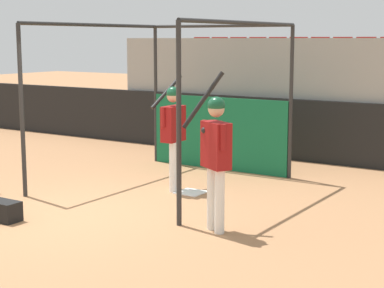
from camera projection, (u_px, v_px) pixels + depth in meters
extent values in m
plane|color=#A8754C|center=(76.00, 214.00, 9.32)|extent=(60.00, 60.00, 0.00)
cube|color=black|center=(254.00, 127.00, 13.85)|extent=(24.00, 0.12, 1.28)
cube|color=#9E9E99|center=(280.00, 94.00, 14.79)|extent=(7.05, 2.40, 2.53)
cube|color=maroon|center=(163.00, 88.00, 15.59)|extent=(0.45, 0.40, 0.10)
cube|color=maroon|center=(167.00, 78.00, 15.71)|extent=(0.45, 0.06, 0.40)
cube|color=maroon|center=(182.00, 89.00, 15.30)|extent=(0.45, 0.40, 0.10)
cube|color=maroon|center=(186.00, 79.00, 15.41)|extent=(0.45, 0.06, 0.40)
cube|color=maroon|center=(201.00, 90.00, 15.00)|extent=(0.45, 0.40, 0.10)
cube|color=maroon|center=(205.00, 80.00, 15.12)|extent=(0.45, 0.06, 0.40)
cube|color=maroon|center=(221.00, 91.00, 14.71)|extent=(0.45, 0.40, 0.10)
cube|color=maroon|center=(225.00, 81.00, 14.82)|extent=(0.45, 0.06, 0.40)
cube|color=maroon|center=(242.00, 92.00, 14.42)|extent=(0.45, 0.40, 0.10)
cube|color=maroon|center=(246.00, 81.00, 14.53)|extent=(0.45, 0.06, 0.40)
cube|color=maroon|center=(264.00, 93.00, 14.12)|extent=(0.45, 0.40, 0.10)
cube|color=maroon|center=(268.00, 82.00, 14.23)|extent=(0.45, 0.06, 0.40)
cube|color=maroon|center=(287.00, 94.00, 13.83)|extent=(0.45, 0.40, 0.10)
cube|color=maroon|center=(291.00, 83.00, 13.94)|extent=(0.45, 0.06, 0.40)
cube|color=maroon|center=(311.00, 96.00, 13.53)|extent=(0.45, 0.40, 0.10)
cube|color=maroon|center=(315.00, 84.00, 13.64)|extent=(0.45, 0.06, 0.40)
cube|color=maroon|center=(336.00, 97.00, 13.24)|extent=(0.45, 0.40, 0.10)
cube|color=maroon|center=(340.00, 85.00, 13.35)|extent=(0.45, 0.06, 0.40)
cube|color=maroon|center=(362.00, 98.00, 12.94)|extent=(0.45, 0.40, 0.10)
cube|color=maroon|center=(366.00, 86.00, 13.05)|extent=(0.45, 0.06, 0.40)
cube|color=maroon|center=(181.00, 70.00, 16.19)|extent=(0.45, 0.40, 0.10)
cube|color=maroon|center=(185.00, 61.00, 16.30)|extent=(0.45, 0.06, 0.40)
cube|color=maroon|center=(200.00, 71.00, 15.90)|extent=(0.45, 0.40, 0.10)
cube|color=maroon|center=(203.00, 61.00, 16.01)|extent=(0.45, 0.06, 0.40)
cube|color=maroon|center=(219.00, 71.00, 15.60)|extent=(0.45, 0.40, 0.10)
cube|color=maroon|center=(222.00, 62.00, 15.71)|extent=(0.45, 0.06, 0.40)
cube|color=maroon|center=(238.00, 72.00, 15.31)|extent=(0.45, 0.40, 0.10)
cube|color=maroon|center=(242.00, 62.00, 15.42)|extent=(0.45, 0.06, 0.40)
cube|color=maroon|center=(259.00, 73.00, 15.01)|extent=(0.45, 0.40, 0.10)
cube|color=maroon|center=(263.00, 63.00, 15.12)|extent=(0.45, 0.06, 0.40)
cube|color=maroon|center=(280.00, 73.00, 14.72)|extent=(0.45, 0.40, 0.10)
cube|color=maroon|center=(284.00, 63.00, 14.83)|extent=(0.45, 0.06, 0.40)
cube|color=maroon|center=(303.00, 74.00, 14.42)|extent=(0.45, 0.40, 0.10)
cube|color=maroon|center=(306.00, 64.00, 14.54)|extent=(0.45, 0.06, 0.40)
cube|color=maroon|center=(326.00, 75.00, 14.13)|extent=(0.45, 0.40, 0.10)
cube|color=maroon|center=(329.00, 64.00, 14.24)|extent=(0.45, 0.06, 0.40)
cube|color=maroon|center=(350.00, 76.00, 13.83)|extent=(0.45, 0.40, 0.10)
cube|color=maroon|center=(353.00, 65.00, 13.95)|extent=(0.45, 0.06, 0.40)
cube|color=maroon|center=(375.00, 76.00, 13.54)|extent=(0.45, 0.40, 0.10)
cube|color=maroon|center=(379.00, 65.00, 13.65)|extent=(0.45, 0.06, 0.40)
cube|color=maroon|center=(198.00, 54.00, 16.79)|extent=(0.45, 0.40, 0.10)
cube|color=maroon|center=(202.00, 45.00, 16.90)|extent=(0.45, 0.06, 0.40)
cube|color=maroon|center=(216.00, 54.00, 16.50)|extent=(0.45, 0.40, 0.10)
cube|color=maroon|center=(220.00, 45.00, 16.61)|extent=(0.45, 0.06, 0.40)
cube|color=maroon|center=(235.00, 54.00, 16.20)|extent=(0.45, 0.40, 0.10)
cube|color=maroon|center=(238.00, 45.00, 16.31)|extent=(0.45, 0.06, 0.40)
cube|color=maroon|center=(254.00, 54.00, 15.91)|extent=(0.45, 0.40, 0.10)
cube|color=maroon|center=(258.00, 45.00, 16.02)|extent=(0.45, 0.06, 0.40)
cube|color=maroon|center=(274.00, 55.00, 15.61)|extent=(0.45, 0.40, 0.10)
cube|color=maroon|center=(278.00, 45.00, 15.72)|extent=(0.45, 0.06, 0.40)
cube|color=maroon|center=(295.00, 55.00, 15.32)|extent=(0.45, 0.40, 0.10)
cube|color=maroon|center=(298.00, 45.00, 15.43)|extent=(0.45, 0.06, 0.40)
cube|color=maroon|center=(317.00, 55.00, 15.02)|extent=(0.45, 0.40, 0.10)
cube|color=maroon|center=(320.00, 45.00, 15.13)|extent=(0.45, 0.06, 0.40)
cube|color=maroon|center=(339.00, 56.00, 14.73)|extent=(0.45, 0.40, 0.10)
cube|color=maroon|center=(343.00, 46.00, 14.84)|extent=(0.45, 0.06, 0.40)
cube|color=maroon|center=(363.00, 56.00, 14.43)|extent=(0.45, 0.40, 0.10)
cube|color=maroon|center=(366.00, 46.00, 14.54)|extent=(0.45, 0.06, 0.40)
cylinder|color=#282828|center=(22.00, 111.00, 10.14)|extent=(0.07, 0.07, 2.76)
cylinder|color=#282828|center=(179.00, 125.00, 8.53)|extent=(0.07, 0.07, 2.76)
cylinder|color=#282828|center=(156.00, 95.00, 13.11)|extent=(0.07, 0.07, 2.76)
cylinder|color=#282828|center=(291.00, 103.00, 11.50)|extent=(0.07, 0.07, 2.76)
cylinder|color=#282828|center=(95.00, 25.00, 11.40)|extent=(0.06, 3.59, 0.06)
cylinder|color=#282828|center=(244.00, 23.00, 9.79)|extent=(0.06, 3.59, 0.06)
cylinder|color=#282828|center=(219.00, 26.00, 12.08)|extent=(3.00, 0.06, 0.06)
cube|color=#14663D|center=(218.00, 133.00, 12.40)|extent=(2.93, 0.03, 1.40)
cube|color=white|center=(191.00, 192.00, 10.59)|extent=(0.44, 0.44, 0.02)
cylinder|color=white|center=(173.00, 167.00, 10.59)|extent=(0.13, 0.13, 0.83)
cylinder|color=white|center=(174.00, 164.00, 10.82)|extent=(0.13, 0.13, 0.83)
cube|color=maroon|center=(173.00, 124.00, 10.59)|extent=(0.24, 0.46, 0.59)
sphere|color=tan|center=(173.00, 96.00, 10.52)|extent=(0.21, 0.21, 0.21)
sphere|color=#144C2D|center=(173.00, 93.00, 10.51)|extent=(0.22, 0.22, 0.22)
cylinder|color=maroon|center=(163.00, 117.00, 10.39)|extent=(0.07, 0.07, 0.32)
cylinder|color=maroon|center=(179.00, 114.00, 10.79)|extent=(0.07, 0.07, 0.32)
cylinder|color=black|center=(167.00, 92.00, 10.89)|extent=(0.16, 0.75, 0.55)
sphere|color=black|center=(182.00, 108.00, 10.70)|extent=(0.08, 0.08, 0.08)
cylinder|color=white|center=(220.00, 202.00, 8.32)|extent=(0.18, 0.18, 0.85)
cylinder|color=white|center=(212.00, 198.00, 8.50)|extent=(0.18, 0.18, 0.85)
cube|color=maroon|center=(216.00, 145.00, 8.29)|extent=(0.50, 0.41, 0.60)
sphere|color=tan|center=(216.00, 109.00, 8.21)|extent=(0.21, 0.21, 0.21)
sphere|color=#144C2D|center=(216.00, 105.00, 8.21)|extent=(0.22, 0.22, 0.22)
cylinder|color=maroon|center=(223.00, 137.00, 8.04)|extent=(0.10, 0.10, 0.33)
cylinder|color=maroon|center=(205.00, 133.00, 8.46)|extent=(0.10, 0.10, 0.33)
cylinder|color=black|center=(203.00, 100.00, 8.53)|extent=(0.50, 0.38, 0.77)
sphere|color=black|center=(204.00, 130.00, 8.33)|extent=(0.08, 0.08, 0.08)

